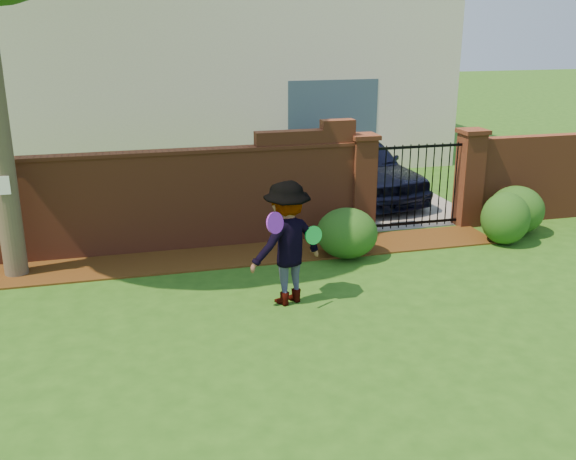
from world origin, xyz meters
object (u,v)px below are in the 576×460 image
object	(u,v)px
man	(288,244)
frisbee_purple	(275,223)
frisbee_green	(313,235)
car	(361,168)

from	to	relation	value
man	frisbee_purple	size ratio (longest dim) A/B	6.09
frisbee_green	frisbee_purple	bearing A→B (deg)	-150.35
frisbee_purple	car	bearing A→B (deg)	58.78
car	frisbee_green	xyz separation A→B (m)	(-2.63, -5.03, 0.27)
frisbee_purple	man	bearing A→B (deg)	53.46
frisbee_purple	frisbee_green	xyz separation A→B (m)	(0.64, 0.36, -0.34)
frisbee_purple	frisbee_green	distance (m)	0.81
man	frisbee_green	world-z (taller)	man
frisbee_green	man	bearing A→B (deg)	178.88
man	frisbee_purple	distance (m)	0.64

